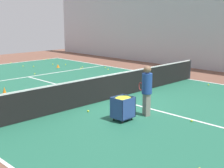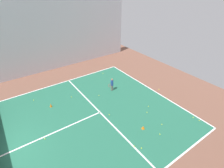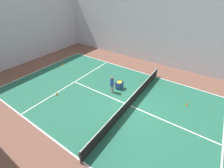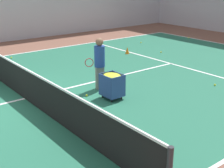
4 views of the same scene
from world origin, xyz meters
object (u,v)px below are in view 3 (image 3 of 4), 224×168
(ball_cart, at_px, (119,84))
(tennis_net, at_px, (131,101))
(coach_at_net, at_px, (112,84))
(training_cone_1, at_px, (62,64))

(ball_cart, bearing_deg, tennis_net, -127.38)
(coach_at_net, relative_size, training_cone_1, 5.38)
(training_cone_1, bearing_deg, ball_cart, -91.97)
(tennis_net, xyz_separation_m, training_cone_1, (1.90, 10.61, -0.37))
(ball_cart, bearing_deg, coach_at_net, 167.13)
(tennis_net, distance_m, training_cone_1, 10.79)
(coach_at_net, xyz_separation_m, ball_cart, (0.92, -0.21, -0.41))
(tennis_net, bearing_deg, coach_at_net, 73.50)
(coach_at_net, distance_m, training_cone_1, 8.42)
(coach_at_net, bearing_deg, training_cone_1, -164.92)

